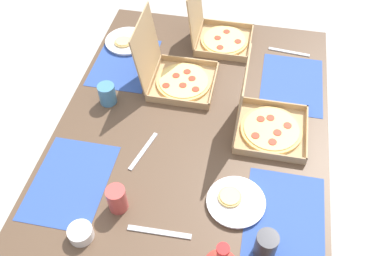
{
  "coord_description": "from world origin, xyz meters",
  "views": [
    {
      "loc": [
        -1.03,
        -0.2,
        1.98
      ],
      "look_at": [
        0.0,
        0.0,
        0.75
      ],
      "focal_mm": 38.76,
      "sensor_mm": 36.0,
      "label": 1
    }
  ],
  "objects_px": {
    "pizza_box_corner_left": "(176,75)",
    "plate_middle": "(127,41)",
    "condiment_bowl": "(81,233)",
    "pizza_box_center": "(265,123)",
    "cup_clear_right": "(107,94)",
    "cup_red": "(117,199)",
    "plate_far_left": "(235,202)",
    "pizza_box_edge_far": "(218,34)",
    "cup_spare": "(266,245)"
  },
  "relations": [
    {
      "from": "pizza_box_center",
      "to": "plate_far_left",
      "type": "xyz_separation_m",
      "value": [
        -0.34,
        0.07,
        -0.04
      ]
    },
    {
      "from": "pizza_box_edge_far",
      "to": "cup_spare",
      "type": "xyz_separation_m",
      "value": [
        -1.01,
        -0.3,
        0.01
      ]
    },
    {
      "from": "pizza_box_center",
      "to": "cup_spare",
      "type": "xyz_separation_m",
      "value": [
        -0.5,
        -0.04,
        0.0
      ]
    },
    {
      "from": "pizza_box_corner_left",
      "to": "plate_middle",
      "type": "bearing_deg",
      "value": 52.01
    },
    {
      "from": "plate_middle",
      "to": "cup_clear_right",
      "type": "relative_size",
      "value": 2.35
    },
    {
      "from": "cup_spare",
      "to": "cup_red",
      "type": "bearing_deg",
      "value": 81.95
    },
    {
      "from": "plate_far_left",
      "to": "condiment_bowl",
      "type": "xyz_separation_m",
      "value": [
        -0.21,
        0.47,
        0.01
      ]
    },
    {
      "from": "cup_red",
      "to": "condiment_bowl",
      "type": "relative_size",
      "value": 1.25
    },
    {
      "from": "pizza_box_center",
      "to": "cup_red",
      "type": "height_order",
      "value": "pizza_box_center"
    },
    {
      "from": "pizza_box_center",
      "to": "cup_red",
      "type": "bearing_deg",
      "value": 133.44
    },
    {
      "from": "plate_middle",
      "to": "cup_spare",
      "type": "bearing_deg",
      "value": -141.94
    },
    {
      "from": "cup_clear_right",
      "to": "cup_red",
      "type": "bearing_deg",
      "value": -157.7
    },
    {
      "from": "pizza_box_corner_left",
      "to": "cup_spare",
      "type": "xyz_separation_m",
      "value": [
        -0.7,
        -0.43,
        0.0
      ]
    },
    {
      "from": "cup_clear_right",
      "to": "condiment_bowl",
      "type": "distance_m",
      "value": 0.6
    },
    {
      "from": "cup_red",
      "to": "plate_far_left",
      "type": "bearing_deg",
      "value": -77.07
    },
    {
      "from": "pizza_box_corner_left",
      "to": "plate_far_left",
      "type": "xyz_separation_m",
      "value": [
        -0.54,
        -0.32,
        -0.04
      ]
    },
    {
      "from": "plate_middle",
      "to": "condiment_bowl",
      "type": "height_order",
      "value": "condiment_bowl"
    },
    {
      "from": "plate_middle",
      "to": "cup_red",
      "type": "relative_size",
      "value": 2.08
    },
    {
      "from": "cup_clear_right",
      "to": "pizza_box_edge_far",
      "type": "bearing_deg",
      "value": -38.97
    },
    {
      "from": "condiment_bowl",
      "to": "pizza_box_corner_left",
      "type": "bearing_deg",
      "value": -10.8
    },
    {
      "from": "plate_middle",
      "to": "pizza_box_center",
      "type": "bearing_deg",
      "value": -121.89
    },
    {
      "from": "pizza_box_edge_far",
      "to": "cup_clear_right",
      "type": "xyz_separation_m",
      "value": [
        -0.47,
        0.38,
        -0.0
      ]
    },
    {
      "from": "pizza_box_corner_left",
      "to": "plate_middle",
      "type": "height_order",
      "value": "pizza_box_corner_left"
    },
    {
      "from": "pizza_box_center",
      "to": "condiment_bowl",
      "type": "bearing_deg",
      "value": 135.94
    },
    {
      "from": "condiment_bowl",
      "to": "cup_red",
      "type": "bearing_deg",
      "value": -33.75
    },
    {
      "from": "pizza_box_center",
      "to": "cup_red",
      "type": "relative_size",
      "value": 3.08
    },
    {
      "from": "pizza_box_center",
      "to": "cup_clear_right",
      "type": "height_order",
      "value": "pizza_box_center"
    },
    {
      "from": "plate_far_left",
      "to": "plate_middle",
      "type": "relative_size",
      "value": 0.97
    },
    {
      "from": "plate_middle",
      "to": "condiment_bowl",
      "type": "xyz_separation_m",
      "value": [
        -0.98,
        -0.14,
        0.01
      ]
    },
    {
      "from": "pizza_box_corner_left",
      "to": "cup_red",
      "type": "relative_size",
      "value": 3.08
    },
    {
      "from": "plate_middle",
      "to": "cup_red",
      "type": "height_order",
      "value": "cup_red"
    },
    {
      "from": "condiment_bowl",
      "to": "plate_far_left",
      "type": "bearing_deg",
      "value": -65.41
    },
    {
      "from": "pizza_box_center",
      "to": "plate_middle",
      "type": "height_order",
      "value": "pizza_box_center"
    },
    {
      "from": "pizza_box_center",
      "to": "plate_far_left",
      "type": "distance_m",
      "value": 0.35
    },
    {
      "from": "cup_clear_right",
      "to": "condiment_bowl",
      "type": "relative_size",
      "value": 1.1
    },
    {
      "from": "condiment_bowl",
      "to": "pizza_box_center",
      "type": "bearing_deg",
      "value": -44.06
    },
    {
      "from": "cup_clear_right",
      "to": "cup_spare",
      "type": "distance_m",
      "value": 0.87
    },
    {
      "from": "plate_far_left",
      "to": "condiment_bowl",
      "type": "relative_size",
      "value": 2.51
    },
    {
      "from": "plate_far_left",
      "to": "pizza_box_center",
      "type": "bearing_deg",
      "value": -11.42
    },
    {
      "from": "pizza_box_center",
      "to": "cup_clear_right",
      "type": "xyz_separation_m",
      "value": [
        0.04,
        0.64,
        -0.0
      ]
    },
    {
      "from": "cup_red",
      "to": "cup_spare",
      "type": "height_order",
      "value": "cup_spare"
    },
    {
      "from": "pizza_box_edge_far",
      "to": "pizza_box_center",
      "type": "bearing_deg",
      "value": -153.26
    },
    {
      "from": "plate_far_left",
      "to": "cup_red",
      "type": "height_order",
      "value": "cup_red"
    },
    {
      "from": "plate_middle",
      "to": "cup_spare",
      "type": "relative_size",
      "value": 2.0
    },
    {
      "from": "cup_red",
      "to": "cup_clear_right",
      "type": "bearing_deg",
      "value": 22.3
    },
    {
      "from": "plate_far_left",
      "to": "plate_middle",
      "type": "distance_m",
      "value": 0.98
    },
    {
      "from": "plate_middle",
      "to": "cup_spare",
      "type": "height_order",
      "value": "cup_spare"
    },
    {
      "from": "pizza_box_edge_far",
      "to": "cup_spare",
      "type": "bearing_deg",
      "value": -163.5
    },
    {
      "from": "pizza_box_edge_far",
      "to": "plate_far_left",
      "type": "xyz_separation_m",
      "value": [
        -0.85,
        -0.19,
        -0.04
      ]
    },
    {
      "from": "cup_clear_right",
      "to": "pizza_box_corner_left",
      "type": "bearing_deg",
      "value": -57.05
    }
  ]
}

